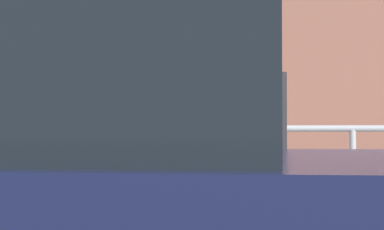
# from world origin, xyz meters

# --- Properties ---
(parking_meter) EXTENTS (0.18, 0.19, 1.58)m
(parking_meter) POSITION_xyz_m (0.27, 0.44, 1.28)
(parking_meter) COLOR slate
(parking_meter) RESTS_ON sidewalk_curb
(pedestrian_at_meter) EXTENTS (0.62, 0.60, 1.71)m
(pedestrian_at_meter) POSITION_xyz_m (0.77, 0.42, 1.11)
(pedestrian_at_meter) COLOR brown
(pedestrian_at_meter) RESTS_ON sidewalk_curb
(background_railing) EXTENTS (24.06, 0.06, 1.17)m
(background_railing) POSITION_xyz_m (0.00, 2.37, 0.94)
(background_railing) COLOR gray
(background_railing) RESTS_ON sidewalk_curb
(backdrop_wall) EXTENTS (32.00, 0.50, 3.63)m
(backdrop_wall) POSITION_xyz_m (0.00, 4.96, 1.82)
(backdrop_wall) COLOR brown
(backdrop_wall) RESTS_ON ground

